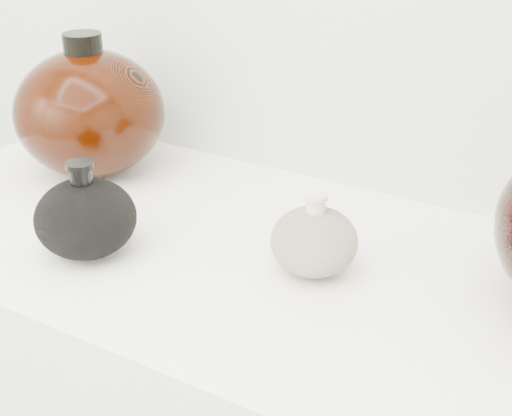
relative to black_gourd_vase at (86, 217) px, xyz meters
The scene contains 3 objects.
black_gourd_vase is the anchor object (origin of this frame).
cream_gourd_vase 0.28m from the black_gourd_vase, 21.88° to the left, with size 0.14×0.14×0.10m.
left_round_pot 0.27m from the black_gourd_vase, 130.57° to the left, with size 0.29×0.29×0.22m.
Camera 1 is at (0.37, 0.27, 1.35)m, focal length 50.00 mm.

